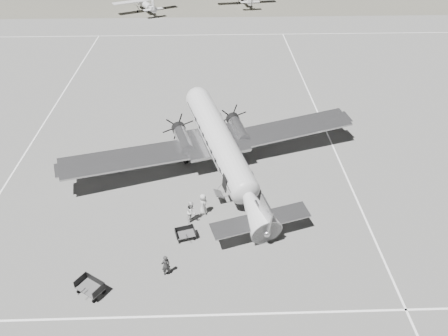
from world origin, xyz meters
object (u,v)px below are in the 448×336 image
dc3_airliner (223,151)px  ground_crew (166,265)px  ramp_agent (192,212)px  baggage_cart_near (185,234)px  baggage_cart_far (90,288)px  light_plane_left (145,5)px  passenger (203,204)px

dc3_airliner → ground_crew: size_ratio=16.36×
ramp_agent → ground_crew: bearing=180.0°
baggage_cart_near → ground_crew: ground_crew is taller
baggage_cart_far → ramp_agent: bearing=81.1°
light_plane_left → passenger: bearing=-105.7°
baggage_cart_far → ground_crew: 4.99m
light_plane_left → baggage_cart_near: size_ratio=7.78×
dc3_airliner → passenger: (-1.74, -5.09, -1.71)m
ground_crew → ramp_agent: (1.59, 5.33, 0.11)m
passenger → ramp_agent: bearing=145.8°
light_plane_left → ramp_agent: light_plane_left is taller
dc3_airliner → baggage_cart_near: 8.76m
light_plane_left → baggage_cart_far: bearing=-113.1°
baggage_cart_near → dc3_airliner: bearing=53.1°
baggage_cart_near → ramp_agent: ramp_agent is taller
baggage_cart_far → ramp_agent: size_ratio=0.96×
dc3_airliner → ramp_agent: dc3_airliner is taller
dc3_airliner → passenger: bearing=-126.8°
light_plane_left → ramp_agent: 60.01m
baggage_cart_far → passenger: bearing=80.9°
dc3_airliner → ground_crew: bearing=-128.3°
ramp_agent → dc3_airliner: bearing=-7.0°
ramp_agent → passenger: 1.26m
baggage_cart_near → baggage_cart_far: 7.66m
baggage_cart_far → passenger: passenger is taller
dc3_airliner → baggage_cart_far: 15.75m
ground_crew → ramp_agent: 5.56m
dc3_airliner → ramp_agent: size_ratio=14.55×
dc3_airliner → light_plane_left: size_ratio=2.36×
dc3_airliner → ramp_agent: 6.75m
baggage_cart_near → ground_crew: 3.62m
passenger → light_plane_left: bearing=21.0°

